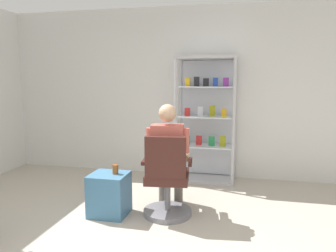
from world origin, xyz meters
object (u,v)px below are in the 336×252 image
object	(u,v)px
seated_shopkeeper	(168,153)
storage_crate	(109,194)
tea_glass	(115,169)
office_chair	(167,183)
display_cabinet_main	(206,118)

from	to	relation	value
seated_shopkeeper	storage_crate	world-z (taller)	seated_shopkeeper
seated_shopkeeper	tea_glass	distance (m)	0.64
tea_glass	seated_shopkeeper	bearing A→B (deg)	21.65
office_chair	storage_crate	xyz separation A→B (m)	(-0.67, -0.09, -0.15)
display_cabinet_main	office_chair	size ratio (longest dim) A/B	1.98
seated_shopkeeper	office_chair	bearing A→B (deg)	-83.08
display_cabinet_main	office_chair	xyz separation A→B (m)	(-0.27, -1.51, -0.57)
tea_glass	display_cabinet_main	bearing A→B (deg)	61.36
office_chair	seated_shopkeeper	distance (m)	0.36
office_chair	storage_crate	size ratio (longest dim) A/B	1.97
tea_glass	storage_crate	bearing A→B (deg)	-163.87
office_chair	display_cabinet_main	bearing A→B (deg)	79.90
seated_shopkeeper	storage_crate	bearing A→B (deg)	-158.95
tea_glass	office_chair	bearing A→B (deg)	6.30
seated_shopkeeper	tea_glass	world-z (taller)	seated_shopkeeper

